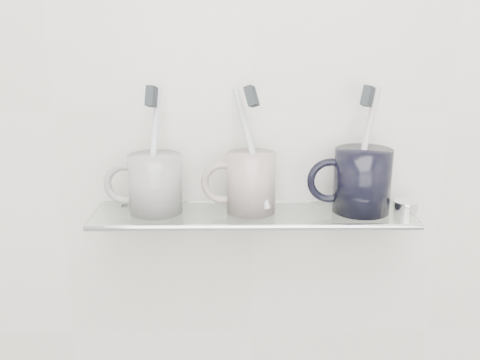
{
  "coord_description": "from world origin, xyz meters",
  "views": [
    {
      "loc": [
        -0.03,
        0.24,
        1.38
      ],
      "look_at": [
        -0.02,
        1.04,
        1.15
      ],
      "focal_mm": 40.0,
      "sensor_mm": 36.0,
      "label": 1
    }
  ],
  "objects_px": {
    "shelf_glass": "(253,215)",
    "mug_right": "(362,181)",
    "mug_center": "(251,183)",
    "mug_left": "(155,184)"
  },
  "relations": [
    {
      "from": "shelf_glass",
      "to": "mug_right",
      "type": "height_order",
      "value": "mug_right"
    },
    {
      "from": "shelf_glass",
      "to": "mug_left",
      "type": "distance_m",
      "value": 0.16
    },
    {
      "from": "shelf_glass",
      "to": "mug_left",
      "type": "relative_size",
      "value": 5.45
    },
    {
      "from": "shelf_glass",
      "to": "mug_left",
      "type": "height_order",
      "value": "mug_left"
    },
    {
      "from": "shelf_glass",
      "to": "mug_left",
      "type": "bearing_deg",
      "value": 178.11
    },
    {
      "from": "mug_right",
      "to": "mug_center",
      "type": "bearing_deg",
      "value": -176.56
    },
    {
      "from": "mug_right",
      "to": "shelf_glass",
      "type": "bearing_deg",
      "value": -174.88
    },
    {
      "from": "mug_center",
      "to": "mug_right",
      "type": "xyz_separation_m",
      "value": [
        0.17,
        0.0,
        0.0
      ]
    },
    {
      "from": "shelf_glass",
      "to": "mug_center",
      "type": "bearing_deg",
      "value": 118.98
    },
    {
      "from": "shelf_glass",
      "to": "mug_right",
      "type": "distance_m",
      "value": 0.18
    }
  ]
}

